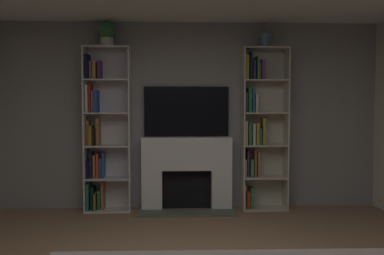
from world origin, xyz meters
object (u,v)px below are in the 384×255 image
(tv, at_px, (186,112))
(bookshelf_right, at_px, (259,127))
(bookshelf_left, at_px, (102,132))
(potted_plant, at_px, (107,33))
(vase_with_flowers, at_px, (265,39))
(fireplace, at_px, (187,171))

(tv, bearing_deg, bookshelf_right, -4.76)
(bookshelf_left, xyz_separation_m, potted_plant, (0.08, -0.04, 1.36))
(bookshelf_left, bearing_deg, tv, 4.08)
(vase_with_flowers, bearing_deg, tv, 173.78)
(bookshelf_right, distance_m, potted_plant, 2.47)
(potted_plant, height_order, vase_with_flowers, same)
(bookshelf_left, bearing_deg, potted_plant, -24.08)
(bookshelf_left, bearing_deg, bookshelf_right, -0.03)
(fireplace, height_order, bookshelf_right, bookshelf_right)
(tv, relative_size, vase_with_flowers, 3.47)
(fireplace, relative_size, bookshelf_right, 0.60)
(fireplace, relative_size, bookshelf_left, 0.60)
(tv, xyz_separation_m, bookshelf_right, (1.01, -0.08, -0.21))
(tv, distance_m, vase_with_flowers, 1.48)
(fireplace, bearing_deg, bookshelf_right, 0.79)
(bookshelf_right, xyz_separation_m, vase_with_flowers, (0.08, -0.03, 1.22))
(fireplace, distance_m, potted_plant, 2.19)
(vase_with_flowers, bearing_deg, bookshelf_right, 155.40)
(bookshelf_right, relative_size, vase_with_flowers, 6.59)
(tv, height_order, vase_with_flowers, vase_with_flowers)
(fireplace, bearing_deg, tv, 90.00)
(bookshelf_left, height_order, vase_with_flowers, vase_with_flowers)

